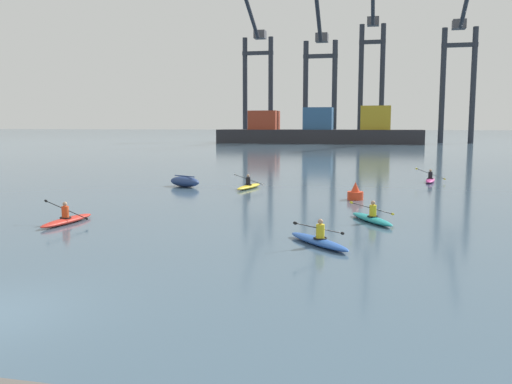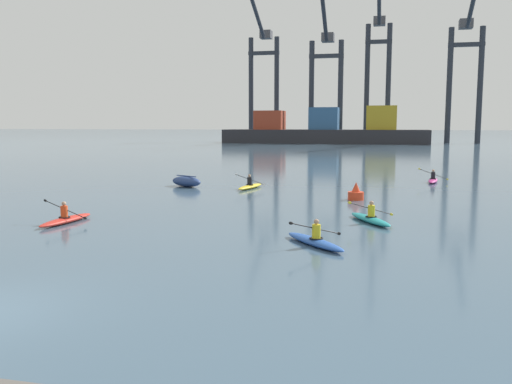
{
  "view_description": "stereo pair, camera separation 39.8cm",
  "coord_description": "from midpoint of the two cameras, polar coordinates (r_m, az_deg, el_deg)",
  "views": [
    {
      "loc": [
        8.57,
        -10.07,
        4.25
      ],
      "look_at": [
        2.0,
        18.34,
        0.6
      ],
      "focal_mm": 38.18,
      "sensor_mm": 36.0,
      "label": 1
    },
    {
      "loc": [
        8.96,
        -9.98,
        4.25
      ],
      "look_at": [
        2.0,
        18.34,
        0.6
      ],
      "focal_mm": 38.18,
      "sensor_mm": 36.0,
      "label": 2
    }
  ],
  "objects": [
    {
      "name": "gantry_crane_east",
      "position": [
        128.8,
        21.22,
        12.34
      ],
      "size": [
        7.55,
        18.53,
        32.87
      ],
      "color": "#232833",
      "rests_on": "ground"
    },
    {
      "name": "kayak_teal",
      "position": [
        24.22,
        12.34,
        -2.72
      ],
      "size": [
        2.2,
        3.25,
        0.99
      ],
      "color": "teal",
      "rests_on": "ground"
    },
    {
      "name": "kayak_blue",
      "position": [
        19.36,
        6.76,
        -5.07
      ],
      "size": [
        2.7,
        2.95,
        0.96
      ],
      "color": "#2856B2",
      "rests_on": "ground"
    },
    {
      "name": "container_barge",
      "position": [
        122.05,
        7.36,
        6.36
      ],
      "size": [
        44.9,
        8.34,
        8.13
      ],
      "color": "#28282D",
      "rests_on": "ground"
    },
    {
      "name": "kayak_red",
      "position": [
        24.83,
        -18.87,
        -2.7
      ],
      "size": [
        2.19,
        3.44,
        1.02
      ],
      "color": "red",
      "rests_on": "ground"
    },
    {
      "name": "gantry_crane_west_mid",
      "position": [
        128.62,
        7.43,
        12.42
      ],
      "size": [
        7.9,
        16.95,
        33.95
      ],
      "color": "#232833",
      "rests_on": "ground"
    },
    {
      "name": "gantry_crane_west",
      "position": [
        138.9,
        0.84,
        12.64
      ],
      "size": [
        7.83,
        19.94,
        34.62
      ],
      "color": "#232833",
      "rests_on": "ground"
    },
    {
      "name": "kayak_magenta",
      "position": [
        42.09,
        18.32,
        1.21
      ],
      "size": [
        2.17,
        3.45,
        1.04
      ],
      "color": "#C13384",
      "rests_on": "ground"
    },
    {
      "name": "channel_buoy",
      "position": [
        31.23,
        10.78,
        -0.15
      ],
      "size": [
        0.9,
        0.9,
        1.0
      ],
      "color": "red",
      "rests_on": "ground"
    },
    {
      "name": "capsized_dinghy",
      "position": [
        37.4,
        -7.01,
        1.1
      ],
      "size": [
        2.81,
        2.18,
        0.76
      ],
      "color": "navy",
      "rests_on": "ground"
    },
    {
      "name": "kayak_yellow",
      "position": [
        36.03,
        -0.31,
        0.64
      ],
      "size": [
        2.19,
        3.45,
        0.98
      ],
      "color": "yellow",
      "rests_on": "ground"
    },
    {
      "name": "gantry_crane_east_mid",
      "position": [
        135.54,
        12.76,
        13.12
      ],
      "size": [
        6.21,
        19.45,
        38.35
      ],
      "color": "#232833",
      "rests_on": "ground"
    }
  ]
}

